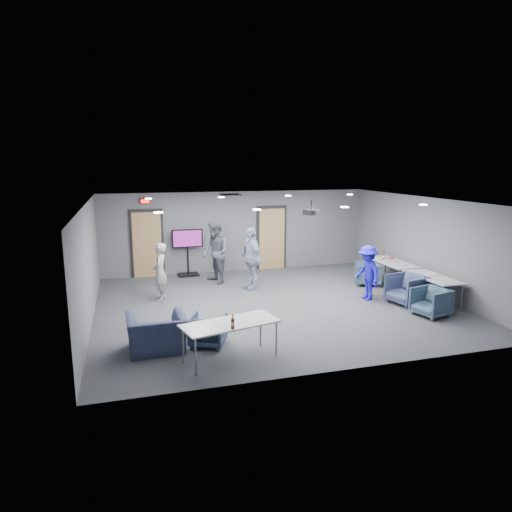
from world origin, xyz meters
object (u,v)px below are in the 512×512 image
object	(u,v)px
table_right_a	(392,263)
table_right_b	(433,278)
person_b	(215,253)
chair_front_b	(157,333)
tv_stand	(188,250)
chair_right_c	(431,302)
chair_front_a	(208,330)
bottle_front	(233,323)
person_a	(160,272)
person_c	(251,258)
table_front_left	(230,325)
person_d	(367,273)
chair_right_b	(407,289)
bottle_right	(384,256)
chair_right_a	(368,273)
projector	(311,212)

from	to	relation	value
table_right_a	table_right_b	xyz separation A→B (m)	(-0.00, -1.90, -0.01)
person_b	table_right_a	size ratio (longest dim) A/B	1.01
chair_front_b	tv_stand	bearing A→B (deg)	-104.95
chair_right_c	chair_front_a	world-z (taller)	chair_right_c
bottle_front	chair_front_b	bearing A→B (deg)	138.91
person_a	chair_front_b	world-z (taller)	person_a
person_a	person_c	size ratio (longest dim) A/B	0.85
person_b	table_right_a	bearing A→B (deg)	54.92
person_a	bottle_front	xyz separation A→B (m)	(0.92, -4.55, 0.05)
table_front_left	person_d	bearing A→B (deg)	18.05
person_a	chair_right_b	distance (m)	6.53
table_right_a	bottle_front	distance (m)	7.21
bottle_right	person_d	bearing A→B (deg)	-133.48
chair_right_a	chair_right_b	world-z (taller)	chair_right_b
person_a	tv_stand	size ratio (longest dim) A/B	1.01
person_c	bottle_front	world-z (taller)	person_c
person_a	projector	size ratio (longest dim) A/B	3.70
chair_right_c	table_right_b	distance (m)	1.11
table_right_a	table_front_left	bearing A→B (deg)	123.24
chair_right_c	tv_stand	xyz separation A→B (m)	(-5.09, 5.64, 0.53)
chair_right_c	table_front_left	bearing A→B (deg)	-91.98
person_d	chair_front_b	xyz separation A→B (m)	(-5.71, -1.96, -0.38)
bottle_front	projector	xyz separation A→B (m)	(2.84, 3.25, 1.57)
person_b	chair_front_b	bearing A→B (deg)	-40.12
person_c	chair_front_a	world-z (taller)	person_c
bottle_right	projector	world-z (taller)	projector
person_d	projector	world-z (taller)	projector
chair_right_a	chair_right_c	distance (m)	3.01
projector	person_b	bearing A→B (deg)	104.49
table_right_a	projector	size ratio (longest dim) A/B	4.48
chair_right_a	table_right_a	world-z (taller)	table_right_a
table_right_b	bottle_right	distance (m)	2.25
chair_right_c	bottle_right	bearing A→B (deg)	155.73
table_right_b	bottle_front	bearing A→B (deg)	110.97
person_d	chair_right_b	world-z (taller)	person_d
chair_right_b	table_front_left	distance (m)	5.63
chair_right_a	chair_right_c	xyz separation A→B (m)	(0.00, -3.01, -0.00)
table_right_b	chair_front_a	bearing A→B (deg)	100.33
person_c	table_right_b	xyz separation A→B (m)	(4.18, -2.70, -0.23)
chair_right_a	table_right_a	bearing A→B (deg)	89.51
chair_front_b	projector	xyz separation A→B (m)	(4.12, 2.14, 2.04)
person_c	person_d	size ratio (longest dim) A/B	1.23
chair_front_b	chair_front_a	bearing A→B (deg)	-179.95
table_right_b	projector	bearing A→B (deg)	71.99
table_right_a	chair_right_a	bearing A→B (deg)	66.73
person_d	chair_right_c	bearing A→B (deg)	24.05
person_b	chair_right_b	world-z (taller)	person_b
chair_front_b	bottle_right	distance (m)	7.85
tv_stand	chair_front_b	bearing A→B (deg)	-103.46
chair_right_a	projector	world-z (taller)	projector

